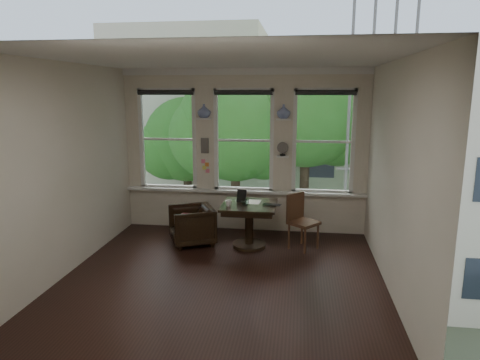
# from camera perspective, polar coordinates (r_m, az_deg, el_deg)

# --- Properties ---
(ground) EXTENTS (4.50, 4.50, 0.00)m
(ground) POSITION_cam_1_polar(r_m,az_deg,el_deg) (6.24, -2.28, -12.81)
(ground) COLOR black
(ground) RESTS_ON ground
(ceiling) EXTENTS (4.50, 4.50, 0.00)m
(ceiling) POSITION_cam_1_polar(r_m,az_deg,el_deg) (5.69, -2.54, 15.84)
(ceiling) COLOR silver
(ceiling) RESTS_ON ground
(wall_back) EXTENTS (4.50, 0.00, 4.50)m
(wall_back) POSITION_cam_1_polar(r_m,az_deg,el_deg) (7.97, 0.53, 3.88)
(wall_back) COLOR silver
(wall_back) RESTS_ON ground
(wall_front) EXTENTS (4.50, 0.00, 4.50)m
(wall_front) POSITION_cam_1_polar(r_m,az_deg,el_deg) (3.65, -8.83, -5.82)
(wall_front) COLOR silver
(wall_front) RESTS_ON ground
(wall_left) EXTENTS (0.00, 4.50, 4.50)m
(wall_left) POSITION_cam_1_polar(r_m,az_deg,el_deg) (6.57, -22.10, 1.30)
(wall_left) COLOR silver
(wall_left) RESTS_ON ground
(wall_right) EXTENTS (0.00, 4.50, 4.50)m
(wall_right) POSITION_cam_1_polar(r_m,az_deg,el_deg) (5.81, 19.97, 0.19)
(wall_right) COLOR silver
(wall_right) RESTS_ON ground
(window_left) EXTENTS (1.10, 0.12, 1.90)m
(window_left) POSITION_cam_1_polar(r_m,az_deg,el_deg) (8.26, -9.53, 5.40)
(window_left) COLOR white
(window_left) RESTS_ON ground
(window_center) EXTENTS (1.10, 0.12, 1.90)m
(window_center) POSITION_cam_1_polar(r_m,az_deg,el_deg) (7.95, 0.53, 5.31)
(window_center) COLOR white
(window_center) RESTS_ON ground
(window_right) EXTENTS (1.10, 0.12, 1.90)m
(window_right) POSITION_cam_1_polar(r_m,az_deg,el_deg) (7.89, 11.07, 5.04)
(window_right) COLOR white
(window_right) RESTS_ON ground
(shelf_left) EXTENTS (0.26, 0.16, 0.03)m
(shelf_left) POSITION_cam_1_polar(r_m,az_deg,el_deg) (7.94, -4.80, 8.16)
(shelf_left) COLOR white
(shelf_left) RESTS_ON ground
(shelf_right) EXTENTS (0.26, 0.16, 0.03)m
(shelf_right) POSITION_cam_1_polar(r_m,az_deg,el_deg) (7.75, 5.81, 8.05)
(shelf_right) COLOR white
(shelf_right) RESTS_ON ground
(intercom) EXTENTS (0.14, 0.06, 0.28)m
(intercom) POSITION_cam_1_polar(r_m,az_deg,el_deg) (8.02, -4.70, 4.61)
(intercom) COLOR #59544F
(intercom) RESTS_ON ground
(sticky_notes) EXTENTS (0.16, 0.01, 0.24)m
(sticky_notes) POSITION_cam_1_polar(r_m,az_deg,el_deg) (8.07, -4.65, 2.15)
(sticky_notes) COLOR pink
(sticky_notes) RESTS_ON ground
(desk_fan) EXTENTS (0.20, 0.20, 0.24)m
(desk_fan) POSITION_cam_1_polar(r_m,az_deg,el_deg) (7.79, 5.72, 3.86)
(desk_fan) COLOR #59544F
(desk_fan) RESTS_ON ground
(vase_left) EXTENTS (0.24, 0.24, 0.25)m
(vase_left) POSITION_cam_1_polar(r_m,az_deg,el_deg) (7.94, -4.82, 9.16)
(vase_left) COLOR white
(vase_left) RESTS_ON shelf_left
(vase_right) EXTENTS (0.24, 0.24, 0.25)m
(vase_right) POSITION_cam_1_polar(r_m,az_deg,el_deg) (7.74, 5.83, 9.08)
(vase_right) COLOR white
(vase_right) RESTS_ON shelf_right
(table) EXTENTS (0.90, 0.90, 0.75)m
(table) POSITION_cam_1_polar(r_m,az_deg,el_deg) (7.24, 1.23, -6.09)
(table) COLOR black
(table) RESTS_ON ground
(armchair_left) EXTENTS (0.96, 0.95, 0.66)m
(armchair_left) POSITION_cam_1_polar(r_m,az_deg,el_deg) (7.45, -6.44, -6.01)
(armchair_left) COLOR black
(armchair_left) RESTS_ON ground
(cushion_red) EXTENTS (0.45, 0.45, 0.06)m
(cushion_red) POSITION_cam_1_polar(r_m,az_deg,el_deg) (7.41, -6.46, -5.13)
(cushion_red) COLOR maroon
(cushion_red) RESTS_ON armchair_left
(side_chair_right) EXTENTS (0.59, 0.59, 0.92)m
(side_chair_right) POSITION_cam_1_polar(r_m,az_deg,el_deg) (7.21, 8.50, -5.59)
(side_chair_right) COLOR #4B251B
(side_chair_right) RESTS_ON ground
(laptop) EXTENTS (0.34, 0.26, 0.02)m
(laptop) POSITION_cam_1_polar(r_m,az_deg,el_deg) (7.01, 4.17, -3.42)
(laptop) COLOR black
(laptop) RESTS_ON table
(mug) EXTENTS (0.11, 0.11, 0.10)m
(mug) POSITION_cam_1_polar(r_m,az_deg,el_deg) (6.99, -1.54, -3.10)
(mug) COLOR white
(mug) RESTS_ON table
(drinking_glass) EXTENTS (0.14, 0.14, 0.10)m
(drinking_glass) POSITION_cam_1_polar(r_m,az_deg,el_deg) (7.02, 0.68, -3.05)
(drinking_glass) COLOR white
(drinking_glass) RESTS_ON table
(tablet) EXTENTS (0.17, 0.10, 0.22)m
(tablet) POSITION_cam_1_polar(r_m,az_deg,el_deg) (7.21, 0.21, -2.16)
(tablet) COLOR black
(tablet) RESTS_ON table
(papers) EXTENTS (0.24, 0.32, 0.00)m
(papers) POSITION_cam_1_polar(r_m,az_deg,el_deg) (7.26, 1.86, -2.94)
(papers) COLOR silver
(papers) RESTS_ON table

